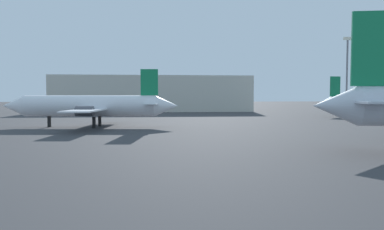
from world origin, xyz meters
TOP-DOWN VIEW (x-y plane):
  - airplane_on_taxiway at (-7.91, 50.60)m, footprint 27.67×22.72m
  - airplane_distant at (52.90, 73.95)m, footprint 28.04×22.50m
  - light_mast_right at (54.50, 87.94)m, footprint 2.40×0.50m
  - terminal_building at (1.11, 112.00)m, footprint 61.50×22.02m

SIDE VIEW (x-z plane):
  - airplane_distant at x=52.90m, z-range -1.42..7.97m
  - airplane_on_taxiway at x=-7.91m, z-range -1.21..7.85m
  - terminal_building at x=1.11m, z-range 0.00..11.14m
  - light_mast_right at x=54.50m, z-range 1.28..22.33m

